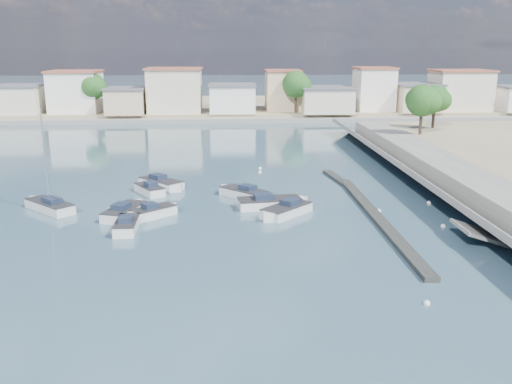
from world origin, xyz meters
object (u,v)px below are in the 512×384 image
motorboat_a (127,225)px  motorboat_d (285,211)px  sailboat (48,206)px  motorboat_h (273,203)px  motorboat_f (148,190)px  motorboat_c (242,193)px  motorboat_e (126,211)px  motorboat_g (163,184)px  motorboat_b (156,212)px

motorboat_a → motorboat_d: size_ratio=0.94×
sailboat → motorboat_h: bearing=-0.3°
motorboat_f → sailboat: (-8.01, -5.41, 0.04)m
motorboat_c → motorboat_e: bearing=-150.7°
motorboat_f → motorboat_h: bearing=-25.2°
motorboat_e → motorboat_f: size_ratio=1.25×
motorboat_d → motorboat_e: bearing=177.0°
motorboat_e → motorboat_h: (12.64, 1.95, 0.00)m
motorboat_a → motorboat_e: 3.81m
motorboat_d → motorboat_h: (-0.76, 2.65, 0.00)m
motorboat_g → motorboat_h: same height
motorboat_b → motorboat_g: 9.97m
motorboat_c → motorboat_f: size_ratio=1.10×
motorboat_d → motorboat_h: bearing=106.1°
motorboat_a → motorboat_b: 3.88m
motorboat_f → motorboat_a: bearing=-91.2°
motorboat_d → motorboat_e: same height
motorboat_e → motorboat_g: (2.12, 9.64, 0.00)m
motorboat_c → sailboat: size_ratio=0.53×
motorboat_g → motorboat_h: (10.52, -7.69, -0.00)m
sailboat → motorboat_e: bearing=-16.2°
motorboat_c → motorboat_h: 4.52m
motorboat_f → sailboat: bearing=-146.0°
motorboat_b → motorboat_d: (10.86, -0.38, -0.00)m
motorboat_e → sailboat: size_ratio=0.60×
motorboat_d → sailboat: sailboat is taller
motorboat_a → motorboat_f: 11.21m
motorboat_a → sailboat: (-7.78, 5.80, 0.04)m
motorboat_h → sailboat: size_ratio=0.71×
motorboat_b → motorboat_d: 10.87m
motorboat_e → motorboat_h: size_ratio=0.84×
motorboat_e → motorboat_b: bearing=-7.1°
motorboat_a → motorboat_c: 13.16m
motorboat_b → motorboat_c: same height
motorboat_a → motorboat_e: bearing=100.9°
sailboat → motorboat_d: bearing=-7.6°
motorboat_a → motorboat_d: 13.05m
motorboat_c → motorboat_g: bearing=152.8°
motorboat_h → sailboat: 19.71m
motorboat_d → motorboat_f: (-12.46, 8.15, 0.00)m
motorboat_f → motorboat_g: bearing=61.7°
motorboat_g → motorboat_h: bearing=-36.2°
motorboat_e → motorboat_h: bearing=8.8°
motorboat_a → motorboat_h: 13.22m
motorboat_f → sailboat: 9.67m
motorboat_a → motorboat_h: (11.92, 5.70, -0.00)m
motorboat_d → motorboat_c: bearing=118.5°
motorboat_d → motorboat_h: same height
motorboat_e → motorboat_g: size_ratio=1.07×
motorboat_c → motorboat_f: (-9.03, 1.85, -0.00)m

